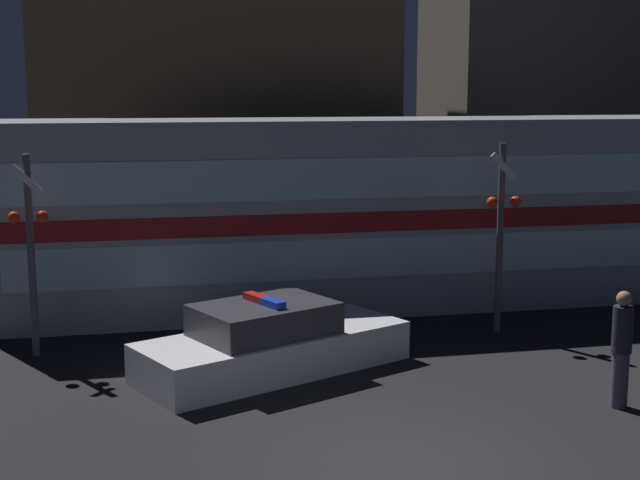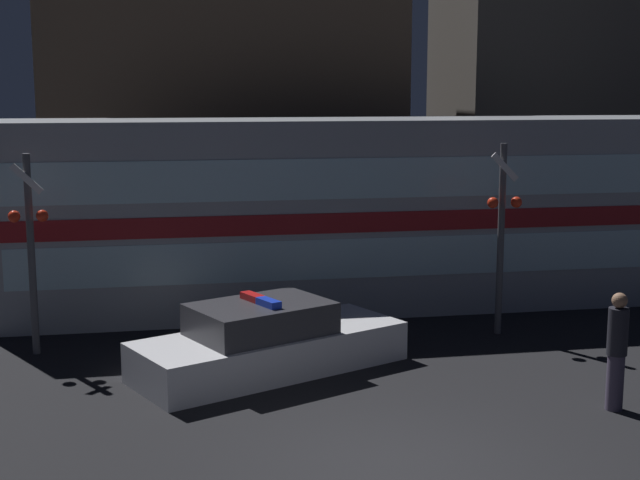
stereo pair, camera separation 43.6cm
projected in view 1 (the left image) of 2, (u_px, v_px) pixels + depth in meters
The scene contains 8 objects.
ground_plane at pixel (404, 466), 11.71m from camera, with size 120.00×120.00×0.00m, color black.
train at pixel (355, 212), 20.29m from camera, with size 15.88×3.04×4.25m.
police_car at pixel (271, 343), 15.56m from camera, with size 5.12×3.64×1.36m.
pedestrian at pixel (621, 348), 13.73m from camera, with size 0.31×0.31×1.85m.
crossing_signal_near at pixel (501, 229), 17.78m from camera, with size 0.71×0.31×3.85m.
crossing_signal_far at pixel (30, 245), 16.18m from camera, with size 0.71×0.31×3.75m.
building_left at pixel (213, 90), 27.09m from camera, with size 10.24×5.97×9.76m.
building_center at pixel (551, 83), 29.24m from camera, with size 7.69×4.79×10.23m.
Camera 1 is at (-3.38, -10.58, 4.88)m, focal length 50.00 mm.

